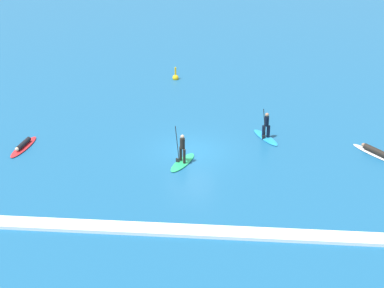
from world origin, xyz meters
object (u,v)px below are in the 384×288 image
surfer_on_green_board (182,157)px  surfer_on_white_board (374,152)px  surfer_on_red_board (23,146)px  marker_buoy (176,77)px  surfer_on_blue_board (266,132)px

surfer_on_green_board → surfer_on_white_board: surfer_on_green_board is taller
surfer_on_white_board → surfer_on_red_board: size_ratio=0.92×
surfer_on_white_board → marker_buoy: 17.73m
surfer_on_red_board → marker_buoy: 15.02m
surfer_on_green_board → surfer_on_red_board: (-9.81, 1.22, -0.27)m
surfer_on_green_board → surfer_on_blue_board: surfer_on_green_board is taller
surfer_on_red_board → surfer_on_green_board: bearing=91.8°
surfer_on_green_board → marker_buoy: surfer_on_green_board is taller
surfer_on_blue_board → surfer_on_white_board: 6.57m
marker_buoy → surfer_on_green_board: bearing=-82.4°
surfer_on_blue_board → marker_buoy: 12.27m
surfer_on_blue_board → surfer_on_white_board: size_ratio=0.93×
surfer_on_red_board → marker_buoy: size_ratio=2.70×
surfer_on_white_board → surfer_on_red_board: surfer_on_white_board is taller
surfer_on_blue_board → marker_buoy: bearing=-176.2°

